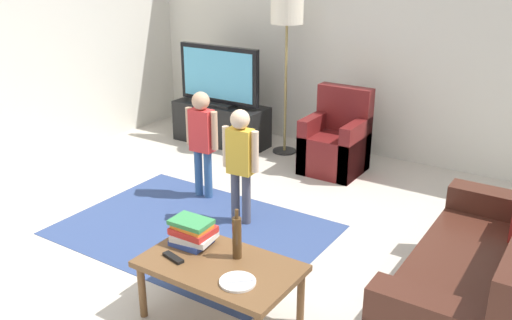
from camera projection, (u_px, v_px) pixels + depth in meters
ground at (214, 261)px, 4.33m from camera, size 7.80×7.80×0.00m
wall_back at (373, 37)px, 6.20m from camera, size 6.00×0.12×2.70m
area_rug at (194, 230)px, 4.80m from camera, size 2.20×1.60×0.01m
tv_stand at (221, 124)px, 6.87m from camera, size 1.20×0.44×0.50m
tv at (219, 76)px, 6.63m from camera, size 1.10×0.28×0.71m
couch at (489, 285)px, 3.50m from camera, size 0.80×1.80×0.86m
armchair at (337, 144)px, 6.01m from camera, size 0.60×0.60×0.90m
floor_lamp at (287, 19)px, 6.10m from camera, size 0.36×0.36×1.78m
child_near_tv at (202, 135)px, 5.24m from camera, size 0.35×0.17×1.05m
child_center at (240, 156)px, 4.73m from camera, size 0.35×0.17×1.03m
coffee_table at (220, 270)px, 3.52m from camera, size 1.00×0.60×0.42m
book_stack at (193, 232)px, 3.70m from camera, size 0.30×0.25×0.18m
bottle at (237, 237)px, 3.52m from camera, size 0.06×0.06×0.34m
tv_remote at (173, 258)px, 3.55m from camera, size 0.18×0.09×0.02m
plate at (238, 282)px, 3.29m from camera, size 0.22×0.22×0.02m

